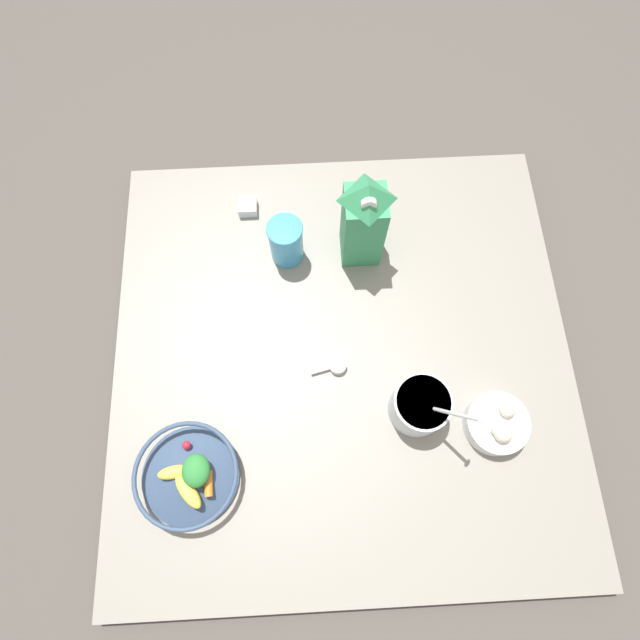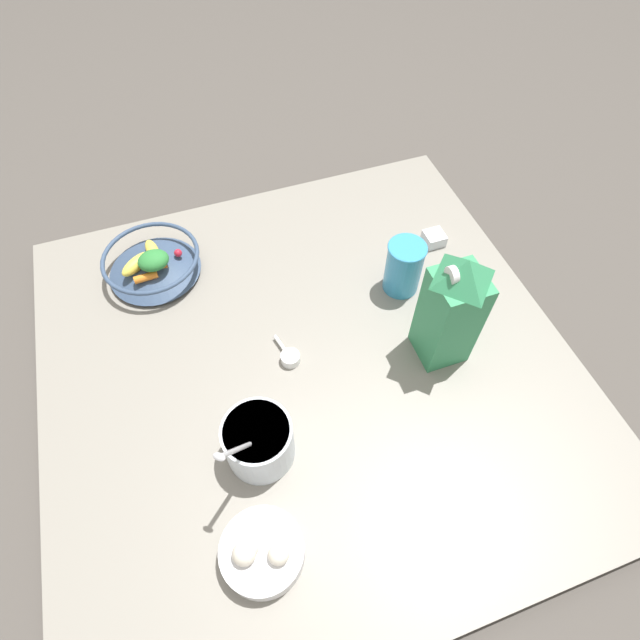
{
  "view_description": "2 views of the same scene",
  "coord_description": "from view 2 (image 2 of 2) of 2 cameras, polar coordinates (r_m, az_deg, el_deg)",
  "views": [
    {
      "loc": [
        -0.07,
        -0.31,
        1.17
      ],
      "look_at": [
        -0.05,
        0.06,
        0.11
      ],
      "focal_mm": 28.0,
      "sensor_mm": 36.0,
      "label": 1
    },
    {
      "loc": [
        0.5,
        -0.15,
        0.94
      ],
      "look_at": [
        -0.06,
        0.05,
        0.09
      ],
      "focal_mm": 28.0,
      "sensor_mm": 36.0,
      "label": 2
    }
  ],
  "objects": [
    {
      "name": "drinking_cup",
      "position": [
        1.12,
        9.56,
        6.06
      ],
      "size": [
        0.09,
        0.09,
        0.13
      ],
      "color": "#3893C6",
      "rests_on": "countertop"
    },
    {
      "name": "measuring_scoop",
      "position": [
        1.03,
        -3.49,
        -4.24
      ],
      "size": [
        0.08,
        0.04,
        0.02
      ],
      "color": "white",
      "rests_on": "countertop"
    },
    {
      "name": "milk_carton",
      "position": [
        0.97,
        14.78,
        1.18
      ],
      "size": [
        0.09,
        0.09,
        0.28
      ],
      "color": "#338C59",
      "rests_on": "countertop"
    },
    {
      "name": "fruit_bowl",
      "position": [
        1.21,
        -18.62,
        6.24
      ],
      "size": [
        0.22,
        0.22,
        0.09
      ],
      "color": "#384C6B",
      "rests_on": "countertop"
    },
    {
      "name": "spice_jar",
      "position": [
        1.27,
        12.88,
        9.05
      ],
      "size": [
        0.05,
        0.05,
        0.03
      ],
      "color": "silver",
      "rests_on": "countertop"
    },
    {
      "name": "ground_plane",
      "position": [
        1.07,
        -1.31,
        -5.83
      ],
      "size": [
        6.0,
        6.0,
        0.0
      ],
      "primitive_type": "plane",
      "color": "#4C4742"
    },
    {
      "name": "garlic_bowl",
      "position": [
        0.89,
        -6.68,
        -24.84
      ],
      "size": [
        0.14,
        0.14,
        0.08
      ],
      "color": "white",
      "rests_on": "countertop"
    },
    {
      "name": "countertop",
      "position": [
        1.06,
        -1.33,
        -5.3
      ],
      "size": [
        1.07,
        1.07,
        0.04
      ],
      "color": "gray",
      "rests_on": "ground_plane"
    },
    {
      "name": "yogurt_tub",
      "position": [
        0.91,
        -7.04,
        -13.5
      ],
      "size": [
        0.15,
        0.13,
        0.23
      ],
      "color": "silver",
      "rests_on": "countertop"
    }
  ]
}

